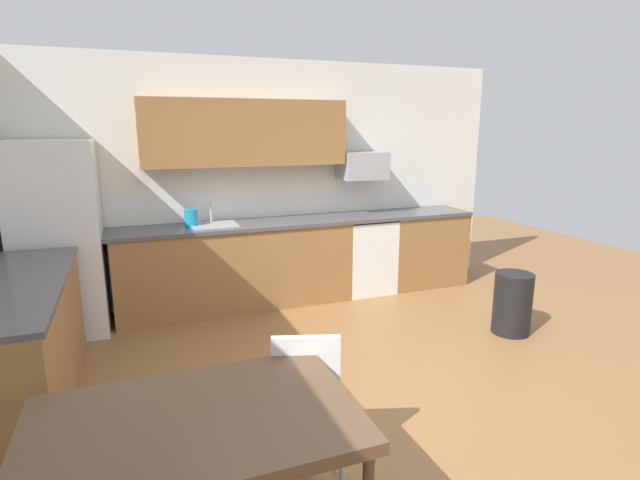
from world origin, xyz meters
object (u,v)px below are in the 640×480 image
at_px(microwave, 363,166).
at_px(chair_near_table, 307,405).
at_px(trash_bin, 512,303).
at_px(kettle, 191,219).
at_px(refrigerator, 58,240).
at_px(dining_table, 195,431).
at_px(oven_range, 365,254).

bearing_deg(microwave, chair_near_table, -120.64).
xyz_separation_m(trash_bin, kettle, (-2.78, 1.73, 0.72)).
distance_m(refrigerator, dining_table, 3.29).
bearing_deg(kettle, oven_range, -1.42).
relative_size(trash_bin, kettle, 3.00).
relative_size(oven_range, chair_near_table, 1.07).
relative_size(chair_near_table, trash_bin, 1.42).
distance_m(chair_near_table, kettle, 3.05).
distance_m(microwave, trash_bin, 2.29).
height_order(refrigerator, dining_table, refrigerator).
bearing_deg(dining_table, trash_bin, 26.18).
height_order(microwave, kettle, microwave).
bearing_deg(microwave, refrigerator, -176.85).
xyz_separation_m(microwave, kettle, (-2.02, -0.05, -0.49)).
distance_m(oven_range, kettle, 2.10).
distance_m(microwave, dining_table, 4.22).
xyz_separation_m(microwave, chair_near_table, (-1.81, -3.05, -1.01)).
relative_size(refrigerator, chair_near_table, 2.17).
height_order(dining_table, kettle, kettle).
distance_m(microwave, chair_near_table, 3.69).
height_order(oven_range, chair_near_table, oven_range).
bearing_deg(trash_bin, dining_table, -153.82).
distance_m(microwave, kettle, 2.08).
distance_m(refrigerator, oven_range, 3.30).
height_order(trash_bin, kettle, kettle).
bearing_deg(oven_range, trash_bin, -65.72).
relative_size(oven_range, dining_table, 0.65).
distance_m(oven_range, trash_bin, 1.85).
xyz_separation_m(chair_near_table, kettle, (-0.21, 3.00, 0.52)).
xyz_separation_m(oven_range, microwave, (0.00, 0.10, 1.06)).
bearing_deg(trash_bin, chair_near_table, -153.71).
bearing_deg(chair_near_table, refrigerator, 116.95).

